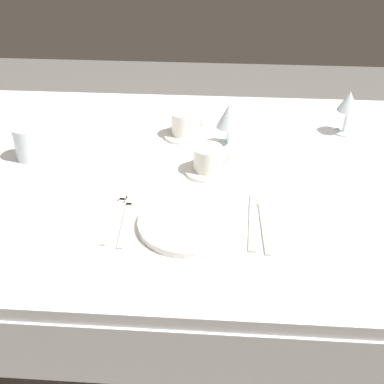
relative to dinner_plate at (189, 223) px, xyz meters
The scene contains 14 objects.
ground_plane 0.79m from the dinner_plate, 81.93° to the left, with size 6.00×6.00×0.00m, color slate.
dining_table 0.27m from the dinner_plate, 81.93° to the left, with size 1.80×1.11×0.74m.
dinner_plate is the anchor object (origin of this frame).
fork_outer 0.16m from the dinner_plate, behind, with size 0.03×0.21×0.00m.
fork_inner 0.19m from the dinner_plate, behind, with size 0.03×0.23×0.00m.
dinner_knife 0.16m from the dinner_plate, ahead, with size 0.03×0.24×0.00m.
spoon_soup 0.19m from the dinner_plate, 13.57° to the left, with size 0.03×0.23×0.01m.
saucer_left 0.48m from the dinner_plate, 96.23° to the left, with size 0.13×0.13×0.01m, color white.
coffee_cup_left 0.48m from the dinner_plate, 96.00° to the left, with size 0.10×0.08×0.07m.
saucer_right 0.26m from the dinner_plate, 82.52° to the left, with size 0.13×0.13×0.01m, color white.
coffee_cup_right 0.26m from the dinner_plate, 82.16° to the left, with size 0.11×0.08×0.07m.
wine_glass_centre 0.44m from the dinner_plate, 77.86° to the left, with size 0.07×0.07×0.14m.
wine_glass_left 0.71m from the dinner_plate, 48.58° to the left, with size 0.07×0.07×0.15m.
drink_tumbler 0.58m from the dinner_plate, 149.08° to the left, with size 0.07×0.07×0.10m.
Camera 1 is at (0.04, -1.23, 1.50)m, focal length 47.35 mm.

